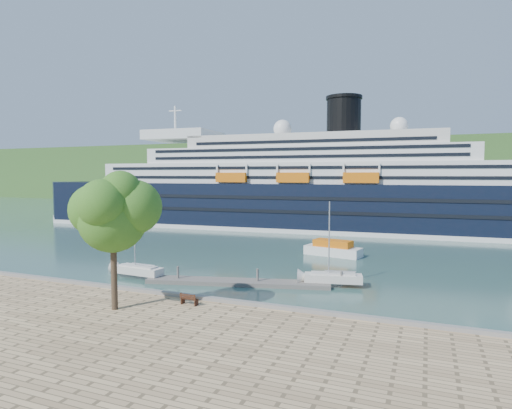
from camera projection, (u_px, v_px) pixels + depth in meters
name	position (u px, v px, depth m)	size (l,w,h in m)	color
ground	(146.00, 303.00, 37.58)	(400.00, 400.00, 0.00)	#2B4C45
far_hillside	(367.00, 173.00, 170.90)	(400.00, 50.00, 24.00)	#2E5120
quay_coping	(144.00, 291.00, 37.32)	(220.00, 0.50, 0.30)	slate
cruise_ship	(282.00, 164.00, 89.80)	(119.88, 17.46, 26.92)	black
park_bench	(189.00, 298.00, 33.75)	(1.54, 0.63, 0.99)	#422213
promenade_tree	(113.00, 235.00, 32.22)	(6.87, 6.87, 11.38)	#295E18
floating_pontoon	(237.00, 282.00, 43.95)	(18.96, 2.32, 0.42)	#66615A
sailboat_white_near	(138.00, 241.00, 46.40)	(6.32, 1.75, 8.16)	silver
sailboat_white_far	(334.00, 246.00, 42.88)	(6.35, 1.76, 8.20)	silver
tender_launch	(333.00, 248.00, 59.48)	(7.90, 2.70, 2.18)	orange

